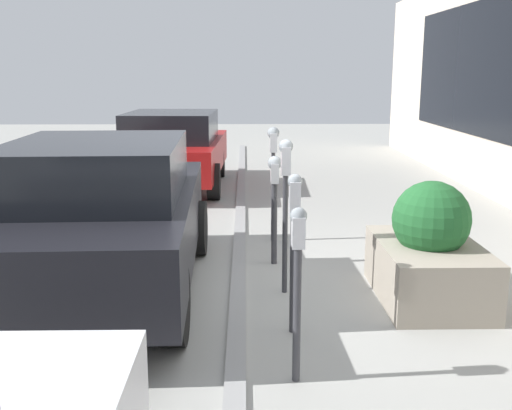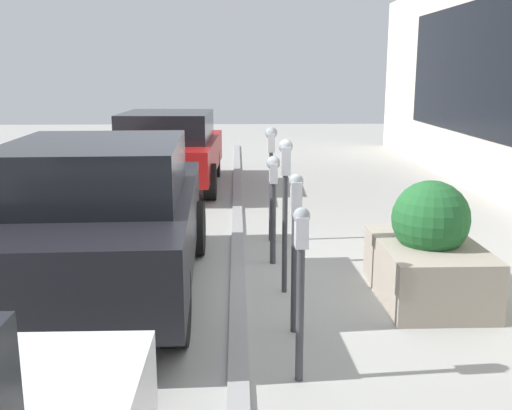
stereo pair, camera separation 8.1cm
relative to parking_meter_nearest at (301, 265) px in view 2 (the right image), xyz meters
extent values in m
plane|color=#999993|center=(1.84, 0.37, -0.90)|extent=(40.00, 40.00, 0.00)
cube|color=gray|center=(1.84, 0.45, -0.88)|extent=(24.50, 0.16, 0.04)
cube|color=black|center=(7.35, -4.02, 1.39)|extent=(7.35, 0.02, 2.49)
cylinder|color=#38383D|center=(0.00, 0.00, -0.38)|extent=(0.06, 0.06, 1.03)
cube|color=silver|center=(0.00, 0.00, 0.24)|extent=(0.14, 0.09, 0.23)
sphere|color=gray|center=(0.00, 0.00, 0.36)|extent=(0.12, 0.12, 0.12)
cylinder|color=#38383D|center=(0.85, -0.04, -0.37)|extent=(0.07, 0.07, 1.06)
cube|color=silver|center=(0.85, -0.04, 0.30)|extent=(0.15, 0.09, 0.29)
sphere|color=gray|center=(0.85, -0.04, 0.45)|extent=(0.12, 0.12, 0.12)
cylinder|color=#38383D|center=(1.81, -0.03, -0.28)|extent=(0.05, 0.05, 1.24)
cube|color=silver|center=(1.81, -0.03, 0.48)|extent=(0.17, 0.09, 0.28)
sphere|color=gray|center=(1.81, -0.03, 0.62)|extent=(0.14, 0.14, 0.14)
cylinder|color=#38383D|center=(2.76, 0.03, -0.41)|extent=(0.07, 0.07, 0.98)
cube|color=silver|center=(2.76, 0.03, 0.20)|extent=(0.19, 0.09, 0.23)
sphere|color=gray|center=(2.76, 0.03, 0.31)|extent=(0.16, 0.16, 0.16)
cylinder|color=#38383D|center=(3.75, 0.00, -0.30)|extent=(0.05, 0.05, 1.21)
cube|color=silver|center=(3.75, 0.00, 0.43)|extent=(0.19, 0.09, 0.25)
sphere|color=gray|center=(3.75, 0.00, 0.56)|extent=(0.16, 0.16, 0.16)
cube|color=gray|center=(1.60, -1.45, -0.61)|extent=(1.48, 0.97, 0.58)
sphere|color=#1E5628|center=(1.60, -1.45, -0.08)|extent=(0.76, 0.76, 0.76)
cube|color=black|center=(1.89, 1.82, -0.21)|extent=(4.13, 1.99, 0.71)
cube|color=black|center=(1.72, 1.82, 0.42)|extent=(2.17, 1.70, 0.54)
cylinder|color=black|center=(3.15, 0.97, -0.56)|extent=(0.68, 0.22, 0.68)
cylinder|color=black|center=(3.15, 2.67, -0.56)|extent=(0.68, 0.22, 0.68)
cylinder|color=black|center=(0.63, 0.97, -0.56)|extent=(0.68, 0.22, 0.68)
cube|color=maroon|center=(7.60, 1.78, -0.27)|extent=(3.90, 1.98, 0.62)
cube|color=black|center=(7.45, 1.78, 0.31)|extent=(2.05, 1.69, 0.54)
cylinder|color=black|center=(8.80, 0.93, -0.58)|extent=(0.65, 0.22, 0.65)
cylinder|color=black|center=(8.80, 2.63, -0.58)|extent=(0.65, 0.22, 0.65)
cylinder|color=black|center=(6.41, 0.93, -0.58)|extent=(0.65, 0.22, 0.65)
cylinder|color=black|center=(6.41, 2.63, -0.58)|extent=(0.65, 0.22, 0.65)
camera|label=1|loc=(-4.05, 0.37, 1.35)|focal=42.00mm
camera|label=2|loc=(-4.05, 0.45, 1.35)|focal=42.00mm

